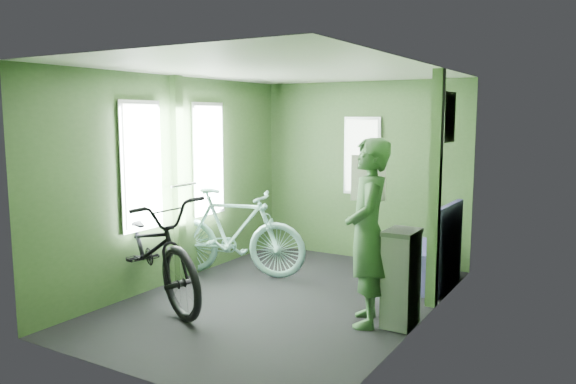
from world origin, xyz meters
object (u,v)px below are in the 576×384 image
(bicycle_mint, at_px, (234,276))
(bench_seat, at_px, (430,262))
(bicycle_black, at_px, (152,301))
(passenger, at_px, (368,232))
(waste_box, at_px, (401,278))

(bicycle_mint, xyz_separation_m, bench_seat, (2.10, 0.79, 0.27))
(bicycle_black, distance_m, bench_seat, 3.00)
(passenger, xyz_separation_m, bench_seat, (0.16, 1.40, -0.57))
(passenger, relative_size, waste_box, 1.92)
(bicycle_black, xyz_separation_m, waste_box, (2.38, 0.66, 0.44))
(bicycle_mint, bearing_deg, bicycle_black, 155.38)
(bicycle_black, relative_size, passenger, 1.25)
(bicycle_black, bearing_deg, bicycle_mint, 14.33)
(passenger, distance_m, bench_seat, 1.52)
(waste_box, xyz_separation_m, bench_seat, (-0.11, 1.29, -0.16))
(bicycle_black, relative_size, waste_box, 2.40)
(bicycle_black, height_order, waste_box, waste_box)
(bicycle_mint, height_order, passenger, passenger)
(bicycle_mint, xyz_separation_m, waste_box, (2.21, -0.51, 0.44))
(passenger, height_order, waste_box, passenger)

